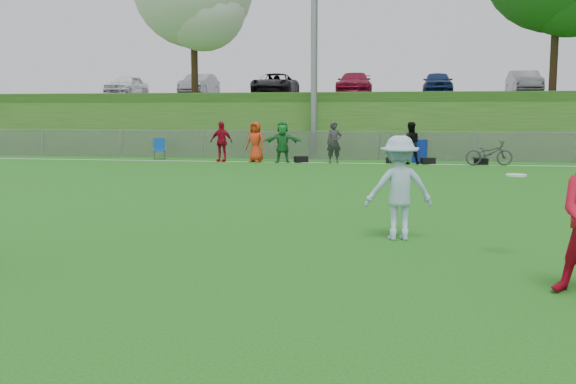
% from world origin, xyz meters
% --- Properties ---
extents(ground, '(120.00, 120.00, 0.00)m').
position_xyz_m(ground, '(0.00, 0.00, 0.00)').
color(ground, '#195D13').
rests_on(ground, ground).
extents(sideline_far, '(60.00, 0.10, 0.01)m').
position_xyz_m(sideline_far, '(0.00, 18.00, 0.01)').
color(sideline_far, white).
rests_on(sideline_far, ground).
extents(fence, '(58.00, 0.06, 1.30)m').
position_xyz_m(fence, '(0.00, 20.00, 0.65)').
color(fence, gray).
rests_on(fence, ground).
extents(light_pole, '(1.20, 0.40, 12.15)m').
position_xyz_m(light_pole, '(-3.00, 20.80, 6.71)').
color(light_pole, gray).
rests_on(light_pole, ground).
extents(berm, '(120.00, 18.00, 3.00)m').
position_xyz_m(berm, '(0.00, 31.00, 1.50)').
color(berm, '#224B15').
rests_on(berm, ground).
extents(parking_lot, '(120.00, 12.00, 0.10)m').
position_xyz_m(parking_lot, '(0.00, 33.00, 3.05)').
color(parking_lot, black).
rests_on(parking_lot, berm).
extents(car_row, '(32.04, 5.18, 1.44)m').
position_xyz_m(car_row, '(-1.17, 32.00, 3.82)').
color(car_row, white).
rests_on(car_row, parking_lot).
extents(spectator_row, '(8.82, 0.77, 1.69)m').
position_xyz_m(spectator_row, '(-3.23, 18.00, 0.85)').
color(spectator_row, '#A40B1F').
rests_on(spectator_row, ground).
extents(gear_bags, '(7.83, 0.53, 0.26)m').
position_xyz_m(gear_bags, '(0.89, 18.10, 0.13)').
color(gear_bags, black).
rests_on(gear_bags, ground).
extents(player_blue, '(1.21, 0.86, 1.70)m').
position_xyz_m(player_blue, '(0.94, 2.26, 0.85)').
color(player_blue, '#A5C4E5').
rests_on(player_blue, ground).
extents(frisbee, '(0.29, 0.29, 0.03)m').
position_xyz_m(frisbee, '(2.56, 1.16, 1.19)').
color(frisbee, silver).
rests_on(frisbee, ground).
extents(recycling_bin, '(0.76, 0.76, 0.96)m').
position_xyz_m(recycling_bin, '(1.70, 19.00, 0.48)').
color(recycling_bin, navy).
rests_on(recycling_bin, ground).
extents(camp_chair, '(0.68, 0.69, 0.93)m').
position_xyz_m(camp_chair, '(-9.66, 18.82, 0.28)').
color(camp_chair, '#0F4AA6').
rests_on(camp_chair, ground).
extents(bicycle, '(1.90, 0.87, 0.96)m').
position_xyz_m(bicycle, '(4.35, 17.90, 0.48)').
color(bicycle, '#303033').
rests_on(bicycle, ground).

